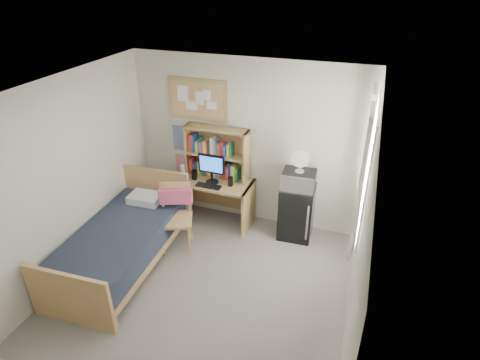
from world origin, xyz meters
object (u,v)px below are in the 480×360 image
(desk, at_px, (214,201))
(desk_fan, at_px, (300,161))
(mini_fridge, at_px, (297,212))
(speaker_right, at_px, (230,181))
(monitor, at_px, (212,170))
(desk_chair, at_px, (176,219))
(microwave, at_px, (299,180))
(bulletin_board, at_px, (198,100))
(bed, at_px, (122,247))
(speaker_left, at_px, (194,175))

(desk, distance_m, desk_fan, 1.59)
(mini_fridge, height_order, speaker_right, speaker_right)
(monitor, height_order, speaker_right, monitor)
(desk_chair, height_order, monitor, monitor)
(mini_fridge, relative_size, microwave, 1.80)
(speaker_right, distance_m, microwave, 1.03)
(bulletin_board, distance_m, desk_fan, 1.80)
(bulletin_board, xyz_separation_m, microwave, (1.66, -0.27, -0.95))
(microwave, bearing_deg, bed, -148.35)
(speaker_left, xyz_separation_m, microwave, (1.62, 0.09, 0.15))
(desk, xyz_separation_m, mini_fridge, (1.31, 0.05, 0.05))
(bulletin_board, bearing_deg, desk, -41.47)
(mini_fridge, relative_size, bed, 0.39)
(microwave, xyz_separation_m, desk_fan, (0.00, 0.00, 0.30))
(desk, distance_m, desk_chair, 0.87)
(desk, relative_size, speaker_left, 7.48)
(desk_chair, bearing_deg, speaker_right, 31.85)
(speaker_right, relative_size, desk_fan, 0.47)
(bed, relative_size, monitor, 4.82)
(microwave, relative_size, desk_fan, 1.43)
(bed, bearing_deg, desk, 58.04)
(bed, bearing_deg, desk_chair, 44.99)
(desk, relative_size, microwave, 2.56)
(desk_chair, height_order, mini_fridge, desk_chair)
(bulletin_board, xyz_separation_m, desk, (0.34, -0.30, -1.55))
(desk, xyz_separation_m, desk_fan, (1.32, 0.03, 0.90))
(mini_fridge, xyz_separation_m, monitor, (-1.32, -0.11, 0.55))
(monitor, distance_m, desk_fan, 1.35)
(bulletin_board, relative_size, desk_chair, 0.94)
(microwave, bearing_deg, mini_fridge, 90.00)
(desk, height_order, desk_fan, desk_fan)
(speaker_left, bearing_deg, speaker_right, 0.00)
(speaker_left, bearing_deg, mini_fridge, 5.07)
(desk, relative_size, desk_chair, 1.20)
(bulletin_board, distance_m, desk, 1.61)
(desk_fan, bearing_deg, monitor, -178.39)
(mini_fridge, bearing_deg, speaker_left, -178.67)
(mini_fridge, height_order, bed, mini_fridge)
(mini_fridge, bearing_deg, desk_chair, -153.51)
(monitor, distance_m, microwave, 1.32)
(desk, xyz_separation_m, speaker_left, (-0.30, -0.05, 0.45))
(speaker_right, bearing_deg, desk_chair, -125.44)
(bulletin_board, distance_m, speaker_left, 1.15)
(mini_fridge, relative_size, speaker_left, 5.24)
(mini_fridge, xyz_separation_m, desk_fan, (0.00, -0.02, 0.85))
(bulletin_board, bearing_deg, monitor, -46.75)
(microwave, bearing_deg, desk, 179.01)
(bulletin_board, distance_m, mini_fridge, 2.25)
(mini_fridge, distance_m, bed, 2.58)
(speaker_left, distance_m, desk_fan, 1.68)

